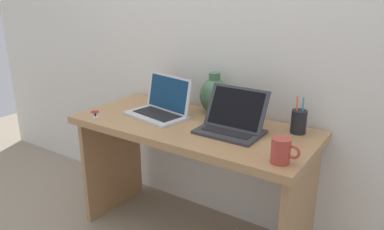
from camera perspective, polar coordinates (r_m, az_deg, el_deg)
name	(u,v)px	position (r m, az deg, el deg)	size (l,w,h in m)	color
back_wall	(224,26)	(2.19, 4.94, 13.36)	(4.40, 0.04, 2.40)	silver
desk	(192,151)	(2.08, 0.00, -5.48)	(1.32, 0.58, 0.71)	#AD7F51
laptop_left	(162,105)	(2.15, -4.55, 1.51)	(0.38, 0.29, 0.22)	silver
laptop_right	(233,121)	(1.90, 6.18, -0.85)	(0.32, 0.23, 0.22)	#333338
green_vase	(214,95)	(2.17, 3.38, 3.03)	(0.17, 0.17, 0.24)	#47704C
coffee_mug	(281,151)	(1.60, 13.39, -5.27)	(0.12, 0.08, 0.11)	#B23D33
pen_cup	(299,122)	(1.95, 15.87, -0.96)	(0.08, 0.08, 0.19)	black
scissors	(95,113)	(2.25, -14.49, 0.28)	(0.13, 0.12, 0.01)	#B7B7BC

